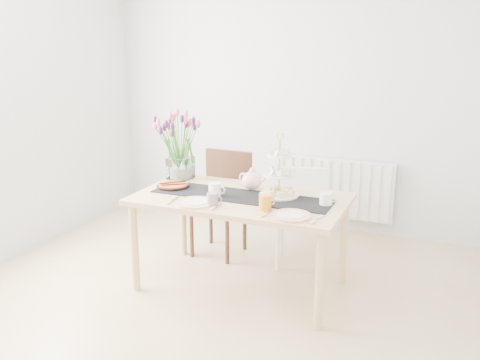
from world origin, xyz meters
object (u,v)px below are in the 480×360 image
at_px(mug_orange, 265,202).
at_px(cream_jug, 326,199).
at_px(mug_white, 215,190).
at_px(plate_left, 195,203).
at_px(chair_brown, 223,194).
at_px(tulip_vase, 180,136).
at_px(chair_white, 302,209).
at_px(radiator, 334,188).
at_px(mug_grey, 212,199).
at_px(plate_right, 291,216).
at_px(cake_stand, 279,181).
at_px(tart_tin, 173,186).
at_px(dining_table, 241,206).
at_px(teapot, 252,180).

bearing_deg(mug_orange, cream_jug, -11.25).
relative_size(mug_white, plate_left, 0.38).
bearing_deg(chair_brown, tulip_vase, -124.60).
distance_m(chair_brown, mug_orange, 1.14).
bearing_deg(chair_white, radiator, 71.16).
xyz_separation_m(tulip_vase, mug_grey, (0.59, -0.58, -0.33)).
bearing_deg(plate_right, cream_jug, 64.83).
height_order(chair_white, cake_stand, cake_stand).
bearing_deg(tulip_vase, plate_right, -26.52).
relative_size(radiator, cake_stand, 2.70).
distance_m(cream_jug, mug_orange, 0.45).
bearing_deg(mug_white, chair_white, 45.19).
bearing_deg(chair_white, tulip_vase, -171.36).
relative_size(mug_orange, plate_left, 0.37).
bearing_deg(tulip_vase, cake_stand, -11.05).
xyz_separation_m(cream_jug, mug_white, (-0.83, -0.13, 0.01)).
bearing_deg(cake_stand, cream_jug, -10.20).
distance_m(chair_white, mug_white, 0.96).
distance_m(radiator, chair_brown, 1.25).
bearing_deg(mug_grey, cream_jug, 4.54).
bearing_deg(mug_orange, plate_left, 141.86).
distance_m(cream_jug, mug_white, 0.84).
bearing_deg(mug_orange, radiator, 40.56).
bearing_deg(chair_brown, plate_left, -75.00).
bearing_deg(chair_brown, mug_white, -67.09).
bearing_deg(chair_brown, cream_jug, -25.61).
height_order(cake_stand, mug_orange, cake_stand).
bearing_deg(tart_tin, tulip_vase, 107.54).
relative_size(radiator, tulip_vase, 1.77).
relative_size(cream_jug, mug_grey, 0.99).
bearing_deg(dining_table, cream_jug, 3.48).
height_order(cream_jug, tart_tin, cream_jug).
xyz_separation_m(chair_brown, cream_jug, (1.09, -0.58, 0.25)).
xyz_separation_m(dining_table, plate_right, (0.49, -0.30, 0.08)).
relative_size(teapot, plate_left, 0.90).
bearing_deg(cake_stand, plate_right, -61.01).
xyz_separation_m(cream_jug, plate_right, (-0.16, -0.33, -0.04)).
distance_m(chair_white, tulip_vase, 1.24).
height_order(dining_table, mug_orange, mug_orange).
bearing_deg(mug_orange, plate_right, -65.69).
height_order(cake_stand, cream_jug, cake_stand).
relative_size(cake_stand, teapot, 1.71).
distance_m(cake_stand, tart_tin, 0.88).
relative_size(cream_jug, plate_left, 0.32).
relative_size(chair_brown, chair_white, 1.13).
xyz_separation_m(dining_table, tulip_vase, (-0.69, 0.30, 0.45)).
bearing_deg(mug_grey, mug_white, 92.13).
height_order(mug_grey, plate_right, mug_grey).
bearing_deg(teapot, plate_left, -98.88).
relative_size(mug_white, mug_orange, 1.05).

